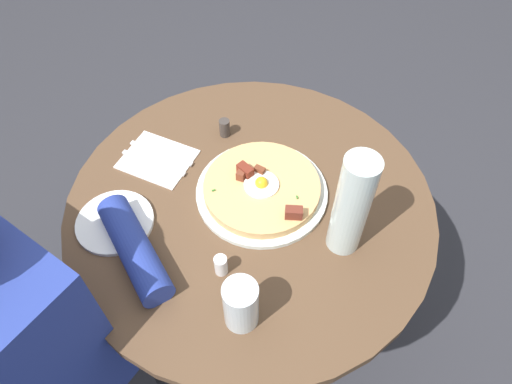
# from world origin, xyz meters

# --- Properties ---
(ground_plane) EXTENTS (6.00, 6.00, 0.00)m
(ground_plane) POSITION_xyz_m (0.00, 0.00, 0.00)
(ground_plane) COLOR #2D2D33
(dining_table) EXTENTS (0.87, 0.87, 0.71)m
(dining_table) POSITION_xyz_m (0.00, 0.00, 0.54)
(dining_table) COLOR brown
(dining_table) RESTS_ON ground_plane
(person_seated) EXTENTS (0.44, 0.48, 1.14)m
(person_seated) POSITION_xyz_m (-0.23, -0.51, 0.51)
(person_seated) COLOR #2D2D33
(person_seated) RESTS_ON ground_plane
(pizza_plate) EXTENTS (0.31, 0.31, 0.01)m
(pizza_plate) POSITION_xyz_m (0.01, 0.03, 0.71)
(pizza_plate) COLOR silver
(pizza_plate) RESTS_ON dining_table
(breakfast_pizza) EXTENTS (0.27, 0.27, 0.05)m
(breakfast_pizza) POSITION_xyz_m (0.01, 0.03, 0.73)
(breakfast_pizza) COLOR tan
(breakfast_pizza) RESTS_ON pizza_plate
(bread_plate) EXTENTS (0.18, 0.18, 0.01)m
(bread_plate) POSITION_xyz_m (-0.21, -0.23, 0.71)
(bread_plate) COLOR white
(bread_plate) RESTS_ON dining_table
(napkin) EXTENTS (0.19, 0.17, 0.00)m
(napkin) POSITION_xyz_m (-0.27, -0.03, 0.71)
(napkin) COLOR white
(napkin) RESTS_ON dining_table
(fork) EXTENTS (0.18, 0.04, 0.00)m
(fork) POSITION_xyz_m (-0.26, -0.05, 0.71)
(fork) COLOR silver
(fork) RESTS_ON napkin
(knife) EXTENTS (0.18, 0.04, 0.00)m
(knife) POSITION_xyz_m (-0.27, -0.01, 0.71)
(knife) COLOR silver
(knife) RESTS_ON napkin
(water_glass) EXTENTS (0.07, 0.07, 0.12)m
(water_glass) POSITION_xyz_m (0.15, -0.24, 0.77)
(water_glass) COLOR silver
(water_glass) RESTS_ON dining_table
(water_bottle) EXTENTS (0.07, 0.07, 0.27)m
(water_bottle) POSITION_xyz_m (0.23, 0.03, 0.84)
(water_bottle) COLOR silver
(water_bottle) RESTS_ON dining_table
(salt_shaker) EXTENTS (0.03, 0.03, 0.05)m
(salt_shaker) POSITION_xyz_m (0.06, -0.18, 0.73)
(salt_shaker) COLOR white
(salt_shaker) RESTS_ON dining_table
(pepper_shaker) EXTENTS (0.03, 0.03, 0.05)m
(pepper_shaker) POSITION_xyz_m (-0.18, 0.14, 0.73)
(pepper_shaker) COLOR #3F3833
(pepper_shaker) RESTS_ON dining_table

